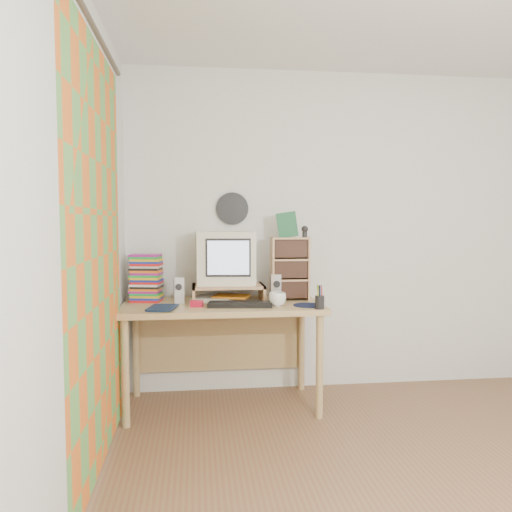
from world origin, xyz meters
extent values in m
plane|color=brown|center=(0.00, 0.00, 0.00)|extent=(3.50, 3.50, 0.00)
plane|color=silver|center=(0.00, 1.75, 1.25)|extent=(3.50, 0.00, 3.50)
plane|color=silver|center=(-1.75, 0.00, 1.25)|extent=(0.00, 3.50, 3.50)
plane|color=orange|center=(-1.71, 0.48, 1.15)|extent=(0.00, 2.20, 2.20)
cylinder|color=black|center=(-0.93, 1.73, 1.43)|extent=(0.25, 0.02, 0.25)
cube|color=tan|center=(-1.03, 1.38, 0.73)|extent=(1.40, 0.70, 0.04)
cube|color=tan|center=(-1.03, 1.71, 0.38)|extent=(1.33, 0.02, 0.41)
cylinder|color=tan|center=(-1.67, 1.09, 0.35)|extent=(0.05, 0.05, 0.71)
cylinder|color=tan|center=(-0.39, 1.09, 0.35)|extent=(0.05, 0.05, 0.71)
cylinder|color=tan|center=(-1.67, 1.67, 0.35)|extent=(0.05, 0.05, 0.71)
cylinder|color=tan|center=(-0.39, 1.67, 0.35)|extent=(0.05, 0.05, 0.71)
cube|color=tan|center=(-1.23, 1.48, 0.81)|extent=(0.02, 0.30, 0.12)
cube|color=tan|center=(-0.73, 1.48, 0.81)|extent=(0.02, 0.30, 0.12)
cube|color=tan|center=(-0.98, 1.48, 0.86)|extent=(0.52, 0.30, 0.02)
cube|color=silver|center=(-0.99, 1.53, 1.06)|extent=(0.44, 0.44, 0.39)
cube|color=#A7A6AB|center=(-1.34, 1.43, 0.84)|extent=(0.08, 0.08, 0.18)
cube|color=#A7A6AB|center=(-0.63, 1.45, 0.85)|extent=(0.08, 0.08, 0.20)
cube|color=black|center=(-0.92, 1.23, 0.76)|extent=(0.45, 0.20, 0.03)
cube|color=tan|center=(-0.52, 1.49, 0.98)|extent=(0.28, 0.15, 0.46)
imported|color=white|center=(-0.66, 1.22, 0.80)|extent=(0.13, 0.13, 0.09)
imported|color=#101E3C|center=(-1.52, 1.20, 0.77)|extent=(0.24, 0.19, 0.04)
cylinder|color=black|center=(-0.44, 1.21, 0.75)|extent=(0.23, 0.23, 0.00)
cube|color=#BA1330|center=(-1.21, 1.26, 0.77)|extent=(0.09, 0.07, 0.04)
cube|color=#185631|center=(-0.55, 1.47, 1.31)|extent=(0.15, 0.05, 0.18)
camera|label=1|loc=(-1.21, -2.13, 1.33)|focal=35.00mm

